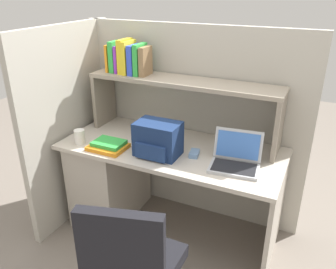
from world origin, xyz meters
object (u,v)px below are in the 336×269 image
object	(u,v)px
computer_mouse	(194,153)
paper_cup	(80,137)
backpack	(158,140)
laptop	(236,159)

from	to	relation	value
computer_mouse	paper_cup	size ratio (longest dim) A/B	0.98
computer_mouse	paper_cup	world-z (taller)	paper_cup
backpack	computer_mouse	distance (m)	0.27
paper_cup	laptop	bearing A→B (deg)	7.61
backpack	paper_cup	size ratio (longest dim) A/B	2.82
backpack	laptop	bearing A→B (deg)	7.32
laptop	backpack	size ratio (longest dim) A/B	1.13
laptop	backpack	distance (m)	0.53
laptop	backpack	world-z (taller)	backpack
laptop	paper_cup	xyz separation A→B (m)	(-1.12, -0.15, 0.00)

